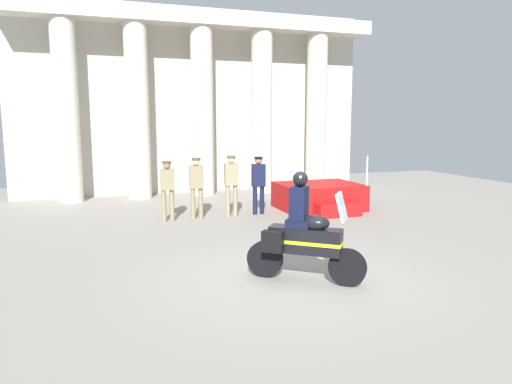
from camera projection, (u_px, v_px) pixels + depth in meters
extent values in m
plane|color=gray|center=(296.00, 278.00, 8.39)|extent=(28.00, 28.00, 0.00)
cube|color=beige|center=(196.00, 102.00, 18.03)|extent=(13.19, 0.30, 6.82)
cylinder|color=beige|center=(67.00, 112.00, 15.67)|extent=(0.79, 0.79, 5.98)
cylinder|color=beige|center=(138.00, 112.00, 16.42)|extent=(0.79, 0.79, 5.98)
cylinder|color=beige|center=(202.00, 113.00, 17.16)|extent=(0.79, 0.79, 5.98)
cylinder|color=beige|center=(262.00, 113.00, 17.91)|extent=(0.79, 0.79, 5.98)
cylinder|color=beige|center=(316.00, 113.00, 18.66)|extent=(0.79, 0.79, 5.98)
cube|color=beige|center=(201.00, 19.00, 16.67)|extent=(13.19, 0.99, 0.50)
cube|color=#B71414|center=(319.00, 196.00, 14.80)|extent=(2.42, 1.94, 0.79)
cube|color=#B71414|center=(338.00, 210.00, 13.69)|extent=(1.33, 0.50, 0.40)
cylinder|color=silver|center=(298.00, 174.00, 13.47)|extent=(0.05, 0.05, 0.90)
cylinder|color=silver|center=(367.00, 171.00, 14.21)|extent=(0.05, 0.05, 0.90)
cylinder|color=#847A5B|center=(164.00, 206.00, 12.93)|extent=(0.13, 0.13, 0.87)
cylinder|color=#847A5B|center=(172.00, 205.00, 13.01)|extent=(0.13, 0.13, 0.87)
cube|color=#847A5B|center=(167.00, 180.00, 12.86)|extent=(0.40, 0.27, 0.56)
sphere|color=#997056|center=(167.00, 165.00, 12.80)|extent=(0.21, 0.21, 0.21)
cylinder|color=#4F4937|center=(167.00, 162.00, 12.79)|extent=(0.24, 0.24, 0.06)
cylinder|color=#847A5B|center=(193.00, 204.00, 13.31)|extent=(0.13, 0.13, 0.86)
cylinder|color=#847A5B|center=(201.00, 203.00, 13.38)|extent=(0.13, 0.13, 0.86)
cube|color=#847A5B|center=(196.00, 177.00, 13.23)|extent=(0.40, 0.27, 0.63)
sphere|color=beige|center=(196.00, 162.00, 13.17)|extent=(0.21, 0.21, 0.21)
cylinder|color=#4F4937|center=(196.00, 159.00, 13.15)|extent=(0.24, 0.24, 0.06)
cylinder|color=gray|center=(228.00, 201.00, 13.56)|extent=(0.13, 0.13, 0.91)
cylinder|color=gray|center=(235.00, 201.00, 13.63)|extent=(0.13, 0.13, 0.91)
cube|color=gray|center=(231.00, 174.00, 13.48)|extent=(0.40, 0.27, 0.62)
sphere|color=beige|center=(231.00, 160.00, 13.42)|extent=(0.21, 0.21, 0.21)
cylinder|color=brown|center=(231.00, 157.00, 13.41)|extent=(0.24, 0.24, 0.06)
cylinder|color=#141938|center=(255.00, 200.00, 13.95)|extent=(0.13, 0.13, 0.82)
cylinder|color=#141938|center=(262.00, 200.00, 14.03)|extent=(0.13, 0.13, 0.82)
cube|color=#141938|center=(259.00, 175.00, 13.88)|extent=(0.40, 0.27, 0.65)
sphere|color=#997056|center=(259.00, 161.00, 13.81)|extent=(0.21, 0.21, 0.21)
cylinder|color=black|center=(259.00, 158.00, 13.80)|extent=(0.24, 0.24, 0.06)
cylinder|color=black|center=(347.00, 268.00, 7.95)|extent=(0.56, 0.48, 0.64)
cylinder|color=black|center=(265.00, 259.00, 8.44)|extent=(0.58, 0.51, 0.64)
cube|color=black|center=(305.00, 240.00, 8.13)|extent=(1.16, 1.03, 0.44)
ellipsoid|color=black|center=(314.00, 223.00, 8.04)|extent=(0.60, 0.58, 0.26)
cube|color=yellow|center=(305.00, 242.00, 8.14)|extent=(1.18, 1.05, 0.06)
cube|color=silver|center=(342.00, 207.00, 7.84)|extent=(0.38, 0.41, 0.47)
cube|color=black|center=(282.00, 235.00, 8.54)|extent=(0.39, 0.37, 0.36)
cube|color=black|center=(273.00, 241.00, 8.06)|extent=(0.39, 0.37, 0.36)
cube|color=black|center=(299.00, 223.00, 8.13)|extent=(0.52, 0.52, 0.14)
cube|color=black|center=(299.00, 203.00, 8.08)|extent=(0.43, 0.44, 0.56)
sphere|color=black|center=(301.00, 179.00, 8.01)|extent=(0.26, 0.26, 0.26)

